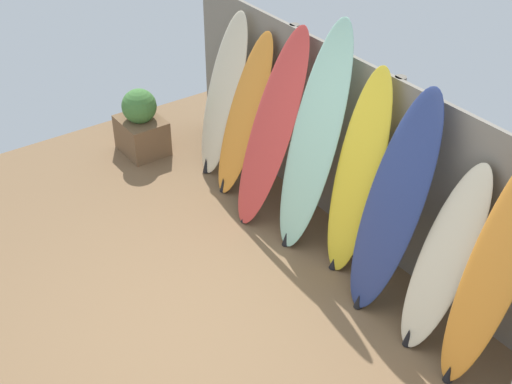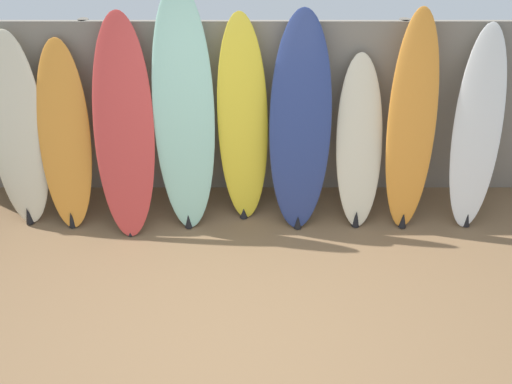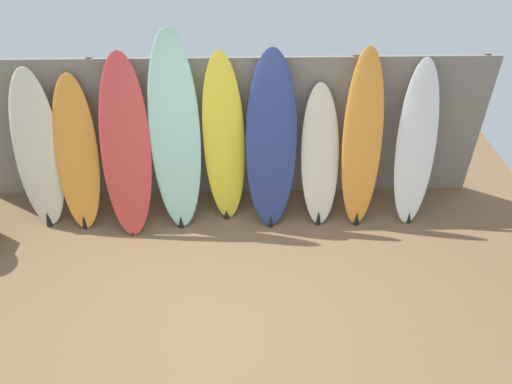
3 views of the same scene
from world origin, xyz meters
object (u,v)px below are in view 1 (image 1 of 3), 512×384
Objects in this scene: planter_box at (141,125)px; surfboard_orange_1 at (244,117)px; surfboard_red_2 at (271,130)px; surfboard_cream_0 at (223,96)px; surfboard_orange_7 at (493,272)px; surfboard_cream_6 at (444,261)px; surfboard_navy_5 at (393,205)px; surfboard_yellow_4 at (358,175)px; surfboard_seafoam_3 at (314,140)px.

surfboard_orange_1 is at bearing 24.75° from planter_box.
surfboard_red_2 is 2.01m from planter_box.
surfboard_orange_1 is (0.43, -0.03, -0.05)m from surfboard_cream_0.
surfboard_orange_7 is (3.63, -0.04, 0.10)m from surfboard_cream_0.
planter_box is at bearing -171.66° from surfboard_cream_6.
surfboard_cream_0 is 0.89× the size of surfboard_orange_7.
surfboard_red_2 is at bearing -5.96° from surfboard_cream_0.
surfboard_orange_7 is (1.02, 0.00, 0.00)m from surfboard_navy_5.
surfboard_cream_0 is 2.09m from surfboard_yellow_4.
surfboard_yellow_4 is at bearing 176.85° from surfboard_orange_7.
planter_box is (-2.92, -0.65, -0.61)m from surfboard_yellow_4.
surfboard_seafoam_3 is 1.41× the size of surfboard_cream_6.
surfboard_cream_0 is at bearing 174.04° from surfboard_red_2.
surfboard_orange_1 is 0.87× the size of surfboard_yellow_4.
surfboard_orange_7 is at bearing 7.21° from planter_box.
surfboard_yellow_4 is (2.09, 0.04, 0.08)m from surfboard_cream_0.
surfboard_cream_0 is at bearing 176.38° from surfboard_orange_1.
surfboard_seafoam_3 is 1.13× the size of surfboard_yellow_4.
surfboard_navy_5 is (1.60, 0.06, 0.02)m from surfboard_red_2.
surfboard_orange_7 reaches higher than surfboard_navy_5.
surfboard_orange_1 is at bearing 172.32° from surfboard_red_2.
surfboard_red_2 is at bearing -7.68° from surfboard_orange_1.
surfboard_seafoam_3 reaches higher than surfboard_cream_0.
surfboard_red_2 is 1.01× the size of surfboard_yellow_4.
surfboard_orange_1 reaches higher than surfboard_cream_6.
surfboard_seafoam_3 is at bearing -1.05° from surfboard_cream_0.
surfboard_yellow_4 is (1.07, 0.15, -0.00)m from surfboard_red_2.
surfboard_orange_7 reaches higher than surfboard_yellow_4.
surfboard_cream_0 is at bearing -178.90° from surfboard_yellow_4.
surfboard_yellow_4 is at bearing 1.10° from surfboard_cream_0.
surfboard_yellow_4 is 1.54m from surfboard_orange_7.
surfboard_navy_5 is at bearing 2.14° from surfboard_red_2.
surfboard_orange_1 is 1.47m from planter_box.
surfboard_seafoam_3 reaches higher than surfboard_cream_6.
surfboard_cream_0 is at bearing 179.29° from surfboard_orange_7.
surfboard_navy_5 reaches higher than surfboard_cream_6.
surfboard_cream_6 is (0.56, 0.02, -0.22)m from surfboard_navy_5.
surfboard_yellow_4 is at bearing 12.54° from planter_box.
surfboard_orange_1 is 0.85× the size of surfboard_orange_7.
surfboard_navy_5 is at bearing -1.02° from surfboard_cream_0.
surfboard_navy_5 is at bearing 9.28° from planter_box.
surfboard_cream_6 is at bearing 8.34° from planter_box.
planter_box is (-1.26, -0.58, -0.48)m from surfboard_orange_1.
surfboard_cream_0 is 1.03m from surfboard_red_2.
surfboard_seafoam_3 is (1.56, -0.03, 0.21)m from surfboard_cream_0.
surfboard_cream_6 is (2.16, 0.08, -0.20)m from surfboard_red_2.
surfboard_cream_0 is 1.58m from surfboard_seafoam_3.
surfboard_orange_7 is at bearing -0.44° from surfboard_seafoam_3.
planter_box is (-0.83, -0.61, -0.53)m from surfboard_cream_0.
surfboard_orange_7 reaches higher than surfboard_cream_6.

